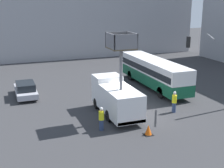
% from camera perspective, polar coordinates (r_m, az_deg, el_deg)
% --- Properties ---
extents(ground_plane, '(120.00, 120.00, 0.00)m').
position_cam_1_polar(ground_plane, '(26.06, 2.72, -5.10)').
color(ground_plane, '#333335').
extents(building_backdrop_far, '(44.00, 10.00, 10.78)m').
position_cam_1_polar(building_backdrop_far, '(52.12, -9.99, 11.17)').
color(building_backdrop_far, '#9E9EA3').
rests_on(building_backdrop_far, ground_plane).
extents(utility_truck, '(2.25, 6.14, 6.71)m').
position_cam_1_polar(utility_truck, '(24.81, 0.74, -2.23)').
color(utility_truck, white).
rests_on(utility_truck, ground_plane).
extents(city_bus, '(2.45, 11.39, 2.96)m').
position_cam_1_polar(city_bus, '(32.87, 7.63, 2.37)').
color(city_bus, '#145638').
rests_on(city_bus, ground_plane).
extents(traffic_light_pole, '(3.37, 3.12, 6.40)m').
position_cam_1_polar(traffic_light_pole, '(27.04, 18.41, 4.41)').
color(traffic_light_pole, slate).
rests_on(traffic_light_pole, ground_plane).
extents(road_worker_near_truck, '(0.38, 0.38, 1.74)m').
position_cam_1_polar(road_worker_near_truck, '(22.29, -1.96, -6.38)').
color(road_worker_near_truck, navy).
rests_on(road_worker_near_truck, ground_plane).
extents(road_worker_directing, '(0.38, 0.38, 1.80)m').
position_cam_1_polar(road_worker_directing, '(26.16, 11.31, -3.23)').
color(road_worker_directing, navy).
rests_on(road_worker_directing, ground_plane).
extents(traffic_cone_near_truck, '(0.63, 0.63, 0.72)m').
position_cam_1_polar(traffic_cone_near_truck, '(21.90, 6.66, -8.39)').
color(traffic_cone_near_truck, black).
rests_on(traffic_cone_near_truck, ground_plane).
extents(parked_car_curbside, '(1.86, 4.57, 1.43)m').
position_cam_1_polar(parked_car_curbside, '(30.78, -15.52, -0.97)').
color(parked_car_curbside, '#A8A8B2').
rests_on(parked_car_curbside, ground_plane).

